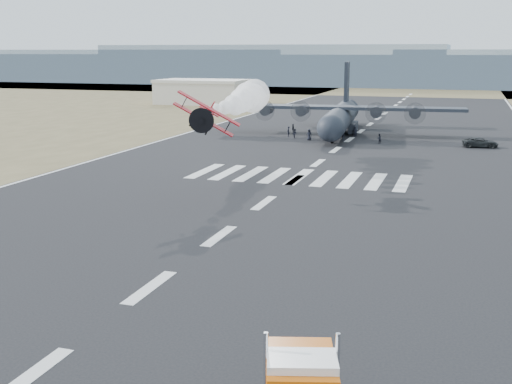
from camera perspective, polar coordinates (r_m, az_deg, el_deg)
The scene contains 20 objects.
ground at distance 32.03m, azimuth -19.62°, elevation -15.30°, with size 500.00×500.00×0.00m, color black.
scrub_far at distance 253.15m, azimuth 14.07°, elevation 8.79°, with size 500.00×80.00×0.00m, color brown.
runway_markings at distance 85.30m, azimuth 5.52°, elevation 2.59°, with size 60.00×260.00×0.01m, color silver, non-canonical shape.
ridge_seg_a at distance 353.62m, azimuth -19.36°, elevation 10.46°, with size 150.00×50.00×13.00m, color gray.
ridge_seg_b at distance 318.67m, azimuth -9.85°, elevation 11.01°, with size 150.00×50.00×15.00m, color gray.
ridge_seg_c at distance 294.13m, azimuth 1.65°, elevation 11.27°, with size 150.00×50.00×17.00m, color gray.
ridge_seg_d at distance 282.77m, azimuth 14.60°, elevation 10.43°, with size 150.00×50.00×13.00m, color gray.
hangar_left at distance 181.53m, azimuth -4.77°, elevation 8.90°, with size 24.50×14.50×6.70m.
aerobatic_biplane at distance 63.64m, azimuth -4.56°, elevation 6.84°, with size 6.09×6.21×4.71m.
smoke_trail at distance 85.04m, azimuth -0.70°, elevation 8.40°, with size 5.67×26.08×4.29m.
transport_aircraft at distance 116.18m, azimuth 7.50°, elevation 6.75°, with size 43.05×35.38×12.42m.
support_vehicle at distance 104.51m, azimuth 19.30°, elevation 4.17°, with size 2.46×5.33×1.48m, color black.
crew_a at distance 111.46m, azimuth 8.81°, elevation 5.29°, with size 0.68×0.56×1.85m, color black.
crew_b at distance 109.44m, azimuth 3.49°, elevation 5.21°, with size 0.76×0.47×1.57m, color black.
crew_c at distance 106.41m, azimuth 7.72°, elevation 4.94°, with size 1.08×0.50×1.67m, color black.
crew_d at distance 114.94m, azimuth 3.31°, elevation 5.61°, with size 1.03×0.53×1.76m, color black.
crew_e at distance 106.88m, azimuth 4.74°, elevation 5.10°, with size 0.90×0.56×1.85m, color black.
crew_f at distance 112.92m, azimuth 8.77°, elevation 5.34°, with size 1.54×0.50×1.66m, color black.
crew_g at distance 111.10m, azimuth 2.89°, elevation 5.38°, with size 0.65×0.53×1.78m, color black.
crew_h at distance 105.02m, azimuth 10.89°, elevation 4.70°, with size 0.76×0.47×1.56m, color black.
Camera 1 is at (18.10, -22.08, 14.53)m, focal length 45.00 mm.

